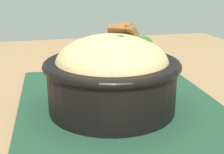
# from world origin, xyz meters

# --- Properties ---
(table) EXTENTS (1.20, 0.89, 0.75)m
(table) POSITION_xyz_m (0.00, 0.00, 0.68)
(table) COLOR #99754C
(table) RESTS_ON ground_plane
(placemat) EXTENTS (0.40, 0.33, 0.00)m
(placemat) POSITION_xyz_m (0.03, 0.03, 0.75)
(placemat) COLOR #1E422D
(placemat) RESTS_ON table
(bowl) EXTENTS (0.20, 0.20, 0.13)m
(bowl) POSITION_xyz_m (0.00, 0.05, 0.81)
(bowl) COLOR black
(bowl) RESTS_ON placemat
(fork) EXTENTS (0.02, 0.14, 0.00)m
(fork) POSITION_xyz_m (0.15, 0.06, 0.76)
(fork) COLOR silver
(fork) RESTS_ON placemat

